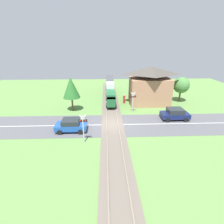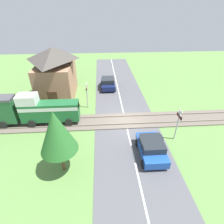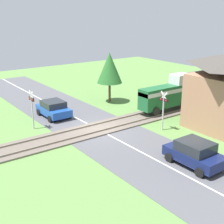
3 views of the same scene
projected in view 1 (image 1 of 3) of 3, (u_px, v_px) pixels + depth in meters
The scene contains 12 objects.
ground_plane at pixel (112, 125), 22.36m from camera, with size 60.00×60.00×0.00m, color #5B8442.
road_surface at pixel (112, 125), 22.35m from camera, with size 48.00×6.40×0.02m.
track_bed at pixel (112, 124), 22.33m from camera, with size 2.80×48.00×0.24m.
train at pixel (110, 88), 32.42m from camera, with size 1.58×13.33×3.18m.
car_near_crossing at pixel (71, 125), 20.56m from camera, with size 3.63×2.06×1.48m.
car_far_side at pixel (175, 114), 23.69m from camera, with size 3.68×2.07×1.56m.
crossing_signal_west_approach at pixel (83, 125), 17.69m from camera, with size 0.90×0.18×3.17m.
crossing_signal_east_approach at pixel (133, 100), 25.52m from camera, with size 0.90×0.18×3.17m.
station_building at pixel (150, 86), 28.93m from camera, with size 6.95×4.51×6.27m.
pedestrian_by_station at pixel (124, 99), 30.11m from camera, with size 0.38×0.38×1.52m.
tree_by_station at pixel (181, 85), 30.08m from camera, with size 2.76×2.76×4.34m.
tree_roadside_hedge at pixel (71, 88), 25.89m from camera, with size 2.56×2.56×5.12m.
Camera 1 is at (-0.81, -20.14, 9.81)m, focal length 28.00 mm.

